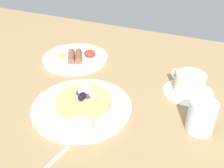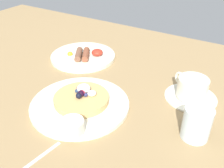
{
  "view_description": "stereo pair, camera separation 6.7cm",
  "coord_description": "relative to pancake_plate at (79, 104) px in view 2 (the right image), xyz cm",
  "views": [
    {
      "loc": [
        29.86,
        -52.39,
        41.99
      ],
      "look_at": [
        4.86,
        1.49,
        4.0
      ],
      "focal_mm": 39.77,
      "sensor_mm": 36.0,
      "label": 1
    },
    {
      "loc": [
        35.8,
        -49.21,
        41.99
      ],
      "look_at": [
        4.86,
        1.49,
        4.0
      ],
      "focal_mm": 39.77,
      "sensor_mm": 36.0,
      "label": 2
    }
  ],
  "objects": [
    {
      "name": "coffee_cup",
      "position": [
        24.93,
        19.87,
        3.1
      ],
      "size": [
        10.7,
        8.5,
        5.61
      ],
      "color": "white",
      "rests_on": "coffee_saucer"
    },
    {
      "name": "pancake_plate",
      "position": [
        0.0,
        0.0,
        0.0
      ],
      "size": [
        27.02,
        27.02,
        1.15
      ],
      "primitive_type": "cylinder",
      "color": "white",
      "rests_on": "ground_plane"
    },
    {
      "name": "water_glass",
      "position": [
        30.29,
        4.84,
        3.46
      ],
      "size": [
        6.53,
        6.53,
        8.08
      ],
      "primitive_type": "cylinder",
      "color": "silver",
      "rests_on": "ground_plane"
    },
    {
      "name": "pancake_with_berries",
      "position": [
        0.25,
        1.04,
        1.66
      ],
      "size": [
        15.13,
        15.13,
        3.9
      ],
      "color": "tan",
      "rests_on": "pancake_plate"
    },
    {
      "name": "syrup_ramekin",
      "position": [
        5.86,
        -9.79,
        2.31
      ],
      "size": [
        5.45,
        5.45,
        3.37
      ],
      "color": "white",
      "rests_on": "pancake_plate"
    },
    {
      "name": "fried_breakfast",
      "position": [
        -16.09,
        23.1,
        1.67
      ],
      "size": [
        14.13,
        11.44,
        2.48
      ],
      "color": "brown",
      "rests_on": "breakfast_plate"
    },
    {
      "name": "ground_plane",
      "position": [
        0.25,
        7.45,
        -2.08
      ],
      "size": [
        191.44,
        113.78,
        3.0
      ],
      "primitive_type": "cube",
      "color": "#9D7F54"
    },
    {
      "name": "coffee_saucer",
      "position": [
        25.06,
        19.79,
        -0.2
      ],
      "size": [
        14.81,
        14.81,
        0.76
      ],
      "primitive_type": "cylinder",
      "color": "silver",
      "rests_on": "ground_plane"
    },
    {
      "name": "breakfast_plate",
      "position": [
        -16.94,
        24.24,
        0.07
      ],
      "size": [
        23.91,
        23.91,
        1.29
      ],
      "primitive_type": "cylinder",
      "color": "white",
      "rests_on": "ground_plane"
    }
  ]
}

